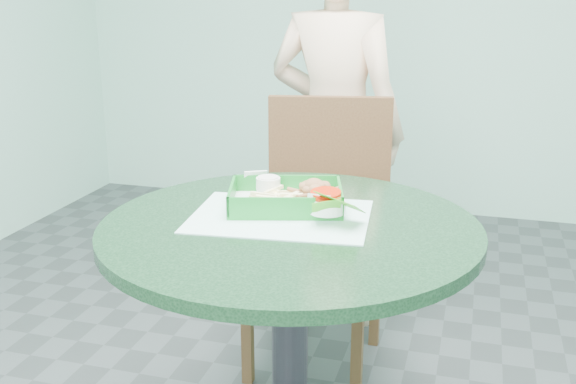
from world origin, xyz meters
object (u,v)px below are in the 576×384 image
(dining_chair, at_px, (322,214))
(diner_person, at_px, (335,131))
(food_basket, at_px, (286,209))
(crab_sandwich, at_px, (312,201))
(cafe_table, at_px, (290,297))
(sauce_ramekin, at_px, (274,189))

(dining_chair, relative_size, diner_person, 0.61)
(dining_chair, bearing_deg, food_basket, -96.14)
(dining_chair, distance_m, crab_sandwich, 0.73)
(cafe_table, distance_m, sauce_ramekin, 0.28)
(diner_person, bearing_deg, food_basket, 107.45)
(cafe_table, xyz_separation_m, food_basket, (-0.04, 0.10, 0.19))
(dining_chair, height_order, food_basket, dining_chair)
(dining_chair, xyz_separation_m, sauce_ramekin, (0.01, -0.60, 0.27))
(dining_chair, distance_m, sauce_ramekin, 0.66)
(cafe_table, relative_size, sauce_ramekin, 14.43)
(diner_person, distance_m, sauce_ramekin, 0.93)
(cafe_table, xyz_separation_m, dining_chair, (-0.10, 0.75, -0.05))
(diner_person, relative_size, food_basket, 5.58)
(food_basket, height_order, sauce_ramekin, sauce_ramekin)
(cafe_table, relative_size, food_basket, 3.24)
(cafe_table, relative_size, diner_person, 0.58)
(diner_person, xyz_separation_m, sauce_ramekin, (0.04, -0.93, 0.04))
(dining_chair, xyz_separation_m, crab_sandwich, (0.13, -0.66, 0.27))
(cafe_table, bearing_deg, food_basket, 111.64)
(food_basket, relative_size, sauce_ramekin, 4.45)
(food_basket, xyz_separation_m, crab_sandwich, (0.07, -0.01, 0.03))
(dining_chair, relative_size, crab_sandwich, 8.47)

